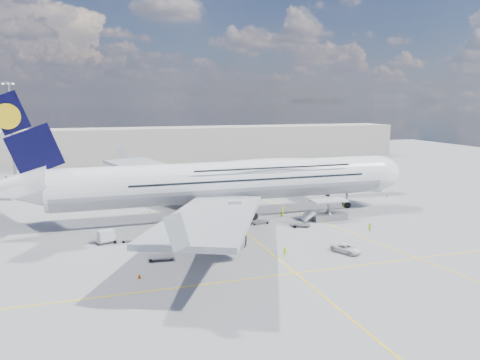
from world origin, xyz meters
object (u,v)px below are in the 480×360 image
object	(u,v)px
light_mast	(12,137)
cone_nose	(387,196)
cone_wing_left_inner	(150,211)
airliner	(229,181)
cargo_loader	(327,213)
crew_loader	(370,227)
cone_wing_right_outer	(139,276)
dolly_nose_near	(260,222)
crew_nose	(344,203)
jet_bridge	(341,166)
crew_van	(282,212)
dolly_nose_far	(300,224)
crew_wing	(153,242)
catering_truck_outer	(91,183)
dolly_row_a	(106,236)
cone_wing_right_inner	(216,242)
dolly_back	(160,257)
crew_tug	(285,252)
catering_truck_inner	(182,186)
dolly_row_c	(157,236)
baggage_tug	(224,228)
dolly_row_b	(131,240)
service_van	(346,248)

from	to	relation	value
light_mast	cone_nose	bearing A→B (deg)	-19.81
cone_nose	cone_wing_left_inner	xyz separation A→B (m)	(-52.26, 2.04, -0.06)
airliner	cargo_loader	bearing A→B (deg)	-23.23
crew_loader	cone_wing_right_outer	distance (m)	39.36
dolly_nose_near	crew_nose	world-z (taller)	crew_nose
jet_bridge	cone_wing_right_outer	xyz separation A→B (m)	(-48.57, -36.59, -6.56)
airliner	crew_van	bearing A→B (deg)	-13.95
cone_nose	crew_van	bearing A→B (deg)	-162.97
light_mast	dolly_nose_far	bearing A→B (deg)	-42.01
dolly_nose_far	crew_wing	bearing A→B (deg)	-145.95
catering_truck_outer	crew_wing	world-z (taller)	catering_truck_outer
dolly_row_a	cone_wing_right_outer	distance (m)	16.37
crew_nose	cone_wing_right_inner	bearing A→B (deg)	151.80
airliner	dolly_back	xyz separation A→B (m)	(-15.60, -19.68, -6.48)
dolly_nose_far	catering_truck_outer	bearing A→B (deg)	150.20
crew_nose	cone_wing_right_outer	size ratio (longest dim) A/B	3.18
crew_tug	crew_wing	bearing A→B (deg)	161.97
crew_nose	crew_tug	size ratio (longest dim) A/B	1.22
cargo_loader	dolly_nose_far	bearing A→B (deg)	-156.74
catering_truck_outer	crew_van	world-z (taller)	catering_truck_outer
crew_tug	cone_wing_left_inner	distance (m)	35.79
light_mast	crew_van	distance (m)	63.63
crew_loader	cone_nose	xyz separation A→B (m)	(19.55, 23.10, -0.46)
dolly_back	cone_nose	bearing A→B (deg)	31.58
airliner	cone_wing_right_outer	size ratio (longest dim) A/B	130.65
dolly_row_a	cone_wing_right_outer	xyz separation A→B (m)	(3.22, -16.04, -0.76)
airliner	dolly_row_a	bearing A→B (deg)	-156.62
dolly_nose_near	crew_loader	xyz separation A→B (m)	(15.42, -10.39, 0.42)
cone_wing_right_outer	dolly_nose_near	bearing A→B (deg)	40.39
crew_wing	cone_nose	bearing A→B (deg)	-74.32
dolly_nose_far	crew_loader	xyz separation A→B (m)	(9.53, -6.55, 0.39)
dolly_row_a	crew_loader	distance (m)	42.10
catering_truck_inner	catering_truck_outer	world-z (taller)	catering_truck_inner
jet_bridge	light_mast	bearing A→B (deg)	160.98
dolly_row_a	cone_wing_right_inner	distance (m)	16.73
cargo_loader	cone_wing_left_inner	world-z (taller)	cargo_loader
cargo_loader	crew_van	distance (m)	8.33
airliner	cone_wing_right_inner	xyz separation A→B (m)	(-6.49, -15.18, -6.57)
dolly_row_c	light_mast	bearing A→B (deg)	133.76
baggage_tug	dolly_row_b	bearing A→B (deg)	-175.81
cone_wing_left_inner	service_van	bearing A→B (deg)	-55.03
crew_nose	dolly_back	bearing A→B (deg)	151.79
crew_loader	catering_truck_inner	bearing A→B (deg)	141.78
service_van	cone_wing_right_outer	distance (m)	28.99
dolly_row_a	service_van	world-z (taller)	dolly_row_a
dolly_row_b	crew_nose	distance (m)	44.15
cone_wing_left_inner	crew_van	bearing A→B (deg)	-25.37
jet_bridge	crew_loader	size ratio (longest dim) A/B	12.42
cargo_loader	crew_tug	world-z (taller)	cargo_loader
dolly_back	catering_truck_outer	size ratio (longest dim) A/B	0.60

